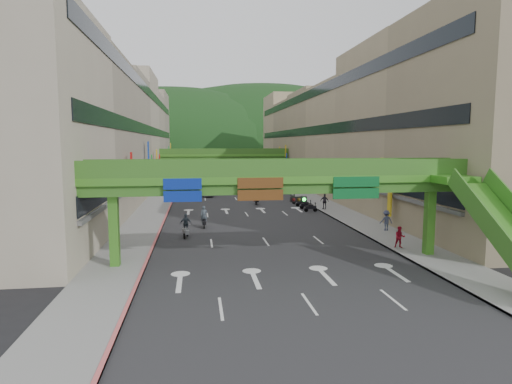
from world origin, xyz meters
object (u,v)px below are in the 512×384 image
Objects in this scene: car_yellow at (242,189)px; overpass_near at (295,188)px; pedestrian_red at (400,239)px; scooter_rider_near at (204,217)px; scooter_rider_mid at (256,197)px; car_silver at (207,191)px.

overpass_near is at bearing -87.29° from car_yellow.
pedestrian_red reaches higher than car_yellow.
pedestrian_red is at bearing -74.82° from car_yellow.
car_yellow is 2.20× the size of pedestrian_red.
overpass_near is 15.19m from scooter_rider_near.
overpass_near is 13.09× the size of scooter_rider_near.
scooter_rider_mid is at bearing 121.00° from pedestrian_red.
pedestrian_red is at bearing 16.45° from overpass_near.
overpass_near is at bearing -149.04° from pedestrian_red.
overpass_near reaches higher than car_yellow.
car_silver is 1.22× the size of car_yellow.
scooter_rider_near is at bearing -115.56° from scooter_rider_mid.
scooter_rider_mid is 14.32m from car_yellow.
overpass_near is 10.23m from pedestrian_red.
scooter_rider_mid reaches higher than car_yellow.
overpass_near reaches higher than scooter_rider_near.
car_silver is at bearing 87.91° from scooter_rider_near.
car_silver is 38.36m from pedestrian_red.
car_yellow is 40.85m from pedestrian_red.
scooter_rider_near reaches higher than car_yellow.
scooter_rider_near reaches higher than scooter_rider_mid.
car_yellow is at bearing 92.01° from scooter_rider_mid.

